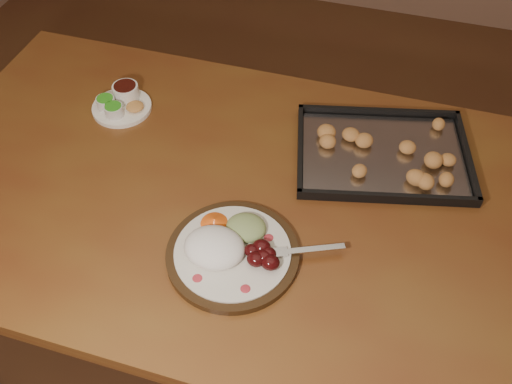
% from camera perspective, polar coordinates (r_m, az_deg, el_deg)
% --- Properties ---
extents(ground, '(4.00, 4.00, 0.00)m').
position_cam_1_polar(ground, '(1.98, 1.98, -11.59)').
color(ground, brown).
rests_on(ground, ground).
extents(dining_table, '(1.50, 0.90, 0.75)m').
position_cam_1_polar(dining_table, '(1.37, -2.65, -2.49)').
color(dining_table, brown).
rests_on(dining_table, ground).
extents(dinner_plate, '(0.36, 0.27, 0.06)m').
position_cam_1_polar(dinner_plate, '(1.17, -2.59, -5.74)').
color(dinner_plate, black).
rests_on(dinner_plate, dining_table).
extents(condiment_saucer, '(0.15, 0.15, 0.05)m').
position_cam_1_polar(condiment_saucer, '(1.53, -13.34, 8.71)').
color(condiment_saucer, white).
rests_on(condiment_saucer, dining_table).
extents(baking_tray, '(0.46, 0.38, 0.04)m').
position_cam_1_polar(baking_tray, '(1.40, 12.54, 3.89)').
color(baking_tray, black).
rests_on(baking_tray, dining_table).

